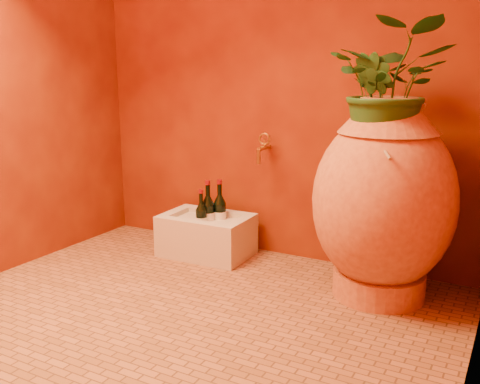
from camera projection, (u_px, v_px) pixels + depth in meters
The scene contains 10 objects.
floor at pixel (188, 313), 2.59m from camera, with size 2.50×2.50×0.00m, color brown.
wall_back at pixel (278, 52), 3.17m from camera, with size 2.50×0.02×2.50m, color #591405.
amphora at pixel (384, 201), 2.68m from camera, with size 0.85×0.85×1.02m.
stone_basin at pixel (207, 236), 3.38m from camera, with size 0.56×0.39×0.26m.
wine_bottle_a at pixel (220, 214), 3.37m from camera, with size 0.08×0.08×0.34m.
wine_bottle_b at pixel (201, 219), 3.31m from camera, with size 0.07×0.07×0.29m.
wine_bottle_c at pixel (208, 215), 3.35m from camera, with size 0.08×0.08×0.34m.
wall_tap at pixel (263, 147), 3.24m from camera, with size 0.08×0.16×0.18m.
plant_main at pixel (392, 87), 2.54m from camera, with size 0.56×0.48×0.62m, color #1B4619.
plant_side at pixel (374, 100), 2.54m from camera, with size 0.24×0.19×0.44m, color #1B4619.
Camera 1 is at (1.37, -1.98, 1.16)m, focal length 40.00 mm.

